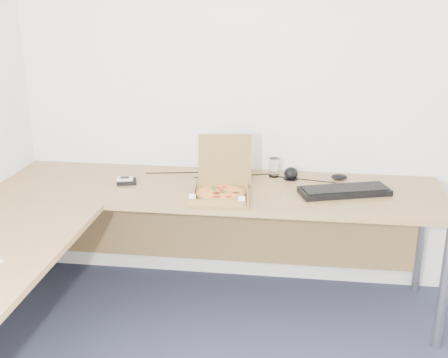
# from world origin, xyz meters

# --- Properties ---
(room_shell) EXTENTS (3.50, 3.50, 2.50)m
(room_shell) POSITION_xyz_m (0.00, 0.00, 1.25)
(room_shell) COLOR white
(room_shell) RESTS_ON ground
(desk) EXTENTS (2.50, 2.20, 0.73)m
(desk) POSITION_xyz_m (-0.82, 0.97, 0.70)
(desk) COLOR olive
(desk) RESTS_ON ground
(pizza_box) EXTENTS (0.29, 0.34, 0.30)m
(pizza_box) POSITION_xyz_m (-0.46, 1.25, 0.77)
(pizza_box) COLOR olive
(pizza_box) RESTS_ON desk
(drinking_glass) EXTENTS (0.06, 0.06, 0.11)m
(drinking_glass) POSITION_xyz_m (-0.20, 1.63, 0.79)
(drinking_glass) COLOR white
(drinking_glass) RESTS_ON desk
(keyboard) EXTENTS (0.51, 0.31, 0.03)m
(keyboard) POSITION_xyz_m (0.20, 1.38, 0.75)
(keyboard) COLOR black
(keyboard) RESTS_ON desk
(mouse) EXTENTS (0.10, 0.07, 0.03)m
(mouse) POSITION_xyz_m (0.18, 1.62, 0.75)
(mouse) COLOR black
(mouse) RESTS_ON desk
(wallet) EXTENTS (0.13, 0.12, 0.02)m
(wallet) POSITION_xyz_m (-1.03, 1.40, 0.74)
(wallet) COLOR black
(wallet) RESTS_ON desk
(phone) EXTENTS (0.10, 0.07, 0.02)m
(phone) POSITION_xyz_m (-1.04, 1.39, 0.76)
(phone) COLOR #B2B5BA
(phone) RESTS_ON wallet
(dome_speaker) EXTENTS (0.09, 0.09, 0.08)m
(dome_speaker) POSITION_xyz_m (-0.10, 1.60, 0.77)
(dome_speaker) COLOR black
(dome_speaker) RESTS_ON desk
(cable_bundle) EXTENTS (0.54, 0.11, 0.01)m
(cable_bundle) POSITION_xyz_m (-0.43, 1.61, 0.73)
(cable_bundle) COLOR black
(cable_bundle) RESTS_ON desk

